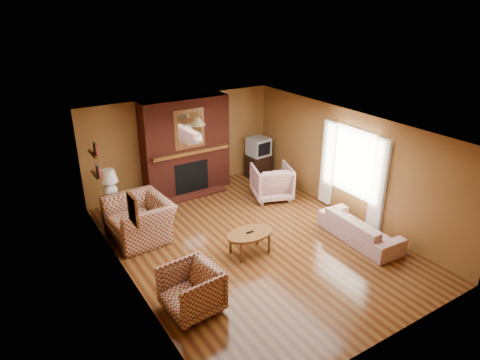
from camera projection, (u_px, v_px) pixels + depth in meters
floor at (253, 242)px, 8.68m from camera, size 6.50×6.50×0.00m
ceiling at (254, 128)px, 7.74m from camera, size 6.50×6.50×0.00m
wall_back at (182, 143)px, 10.74m from camera, size 6.50×0.00×6.50m
wall_front at (390, 274)px, 5.68m from camera, size 6.50×0.00×6.50m
wall_left at (127, 222)px, 6.99m from camera, size 0.00×6.50×6.50m
wall_right at (347, 164)px, 9.44m from camera, size 0.00×6.50×6.50m
fireplace at (186, 147)px, 10.54m from camera, size 2.20×0.82×2.40m
window_right at (352, 170)px, 9.29m from camera, size 0.10×1.85×2.00m
bookshelf at (95, 160)px, 8.31m from camera, size 0.09×0.55×0.71m
botanical_print at (133, 210)px, 6.63m from camera, size 0.05×0.40×0.50m
pendant_light at (197, 121)px, 9.68m from camera, size 0.36×0.36×0.48m
plaid_loveseat at (140, 220)px, 8.69m from camera, size 1.21×1.36×0.84m
plaid_armchair at (191, 290)px, 6.66m from camera, size 0.91×0.89×0.77m
floral_sofa at (360, 228)px, 8.68m from camera, size 0.78×1.84×0.53m
floral_armchair at (272, 182)px, 10.46m from camera, size 1.16×1.17×0.84m
coffee_table at (250, 235)px, 8.17m from camera, size 0.96×0.59×0.47m
side_table at (113, 209)px, 9.45m from camera, size 0.43×0.43×0.56m
table_lamp at (109, 182)px, 9.20m from camera, size 0.39×0.39×0.64m
tv_stand at (258, 166)px, 11.74m from camera, size 0.58×0.53×0.63m
crt_tv at (259, 147)px, 11.52m from camera, size 0.57×0.57×0.48m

